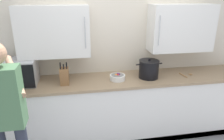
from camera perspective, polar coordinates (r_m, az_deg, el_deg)
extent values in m
cube|color=beige|center=(3.08, 1.48, 9.30)|extent=(4.34, 0.10, 2.86)
cube|color=white|center=(2.81, -15.57, 10.08)|extent=(0.90, 0.32, 0.65)
cylinder|color=#B7BABF|center=(2.63, -7.31, 9.99)|extent=(0.01, 0.01, 0.39)
cube|color=white|center=(3.16, 18.26, 10.82)|extent=(0.90, 0.32, 0.65)
cylinder|color=#B7BABF|center=(2.84, 12.80, 10.39)|extent=(0.01, 0.01, 0.39)
cube|color=white|center=(3.10, 2.61, -10.36)|extent=(3.63, 0.59, 0.87)
cube|color=#937A5B|center=(2.90, 2.75, -2.61)|extent=(3.67, 0.63, 0.03)
cube|color=#B7BABF|center=(2.92, -24.74, -0.56)|extent=(0.51, 0.36, 0.32)
cube|color=beige|center=(2.94, -26.13, -0.70)|extent=(0.33, 0.31, 0.26)
cube|color=black|center=(2.71, -21.90, -1.71)|extent=(0.14, 0.01, 0.30)
cube|color=black|center=(2.78, -27.03, -1.93)|extent=(0.37, 0.02, 0.30)
cylinder|color=#A37547|center=(3.15, 18.85, -1.36)|extent=(0.04, 0.18, 0.01)
ellipsoid|color=#A37547|center=(3.22, 20.57, -1.09)|extent=(0.07, 0.05, 0.02)
cube|color=brown|center=(2.75, -12.84, -1.64)|extent=(0.11, 0.15, 0.21)
cylinder|color=black|center=(2.68, -13.92, 1.09)|extent=(0.02, 0.02, 0.09)
cylinder|color=black|center=(2.68, -13.08, 0.91)|extent=(0.02, 0.02, 0.06)
cylinder|color=black|center=(2.68, -12.28, 1.19)|extent=(0.02, 0.02, 0.09)
cylinder|color=white|center=(2.83, 1.50, -2.03)|extent=(0.21, 0.21, 0.07)
cylinder|color=slate|center=(2.83, 1.51, -1.74)|extent=(0.17, 0.17, 0.04)
sphere|color=#511E5B|center=(2.83, 1.72, -1.32)|extent=(0.06, 0.06, 0.06)
sphere|color=orange|center=(2.82, 1.16, -1.44)|extent=(0.04, 0.04, 0.04)
sphere|color=red|center=(2.82, 1.60, -1.45)|extent=(0.05, 0.05, 0.05)
cylinder|color=black|center=(2.93, 9.98, 0.10)|extent=(0.27, 0.27, 0.23)
cylinder|color=black|center=(2.89, 10.13, 2.41)|extent=(0.28, 0.28, 0.02)
cylinder|color=black|center=(2.88, 10.15, 2.85)|extent=(0.04, 0.04, 0.03)
cylinder|color=black|center=(2.85, 7.05, 1.45)|extent=(0.05, 0.02, 0.02)
cylinder|color=black|center=(2.96, 13.00, 1.76)|extent=(0.05, 0.02, 0.02)
cube|color=#47704C|center=(2.13, -27.67, -6.72)|extent=(0.34, 0.20, 0.58)
cylinder|color=tan|center=(2.29, -25.06, -1.33)|extent=(0.30, 0.55, 0.29)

